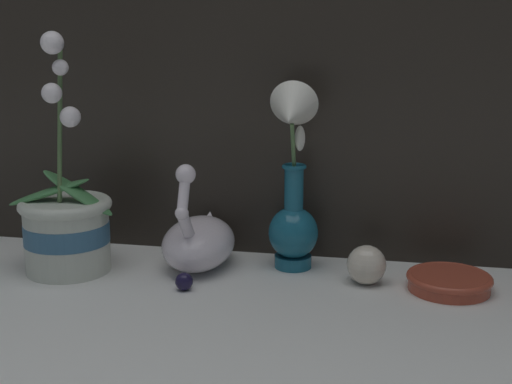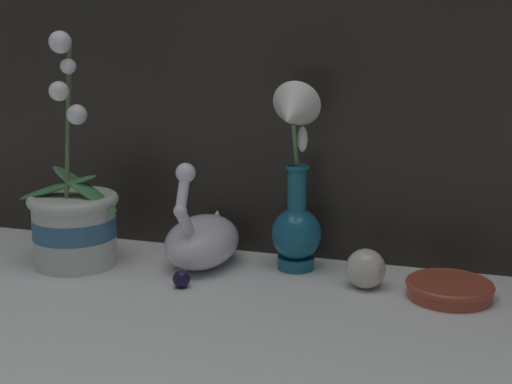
{
  "view_description": "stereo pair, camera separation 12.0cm",
  "coord_description": "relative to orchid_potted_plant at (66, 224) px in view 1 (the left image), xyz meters",
  "views": [
    {
      "loc": [
        0.23,
        -1.02,
        0.43
      ],
      "look_at": [
        -0.0,
        0.13,
        0.15
      ],
      "focal_mm": 50.0,
      "sensor_mm": 36.0,
      "label": 1
    },
    {
      "loc": [
        0.34,
        -0.99,
        0.43
      ],
      "look_at": [
        -0.0,
        0.13,
        0.15
      ],
      "focal_mm": 50.0,
      "sensor_mm": 36.0,
      "label": 2
    }
  ],
  "objects": [
    {
      "name": "amber_dish",
      "position": [
        0.66,
        0.03,
        -0.07
      ],
      "size": [
        0.14,
        0.14,
        0.03
      ],
      "color": "#A8422D",
      "rests_on": "ground_plane"
    },
    {
      "name": "ground_plane",
      "position": [
        0.34,
        -0.1,
        -0.09
      ],
      "size": [
        2.8,
        2.8,
        0.0
      ],
      "primitive_type": "plane",
      "color": "silver"
    },
    {
      "name": "glass_bauble",
      "position": [
        0.23,
        -0.05,
        -0.07
      ],
      "size": [
        0.03,
        0.03,
        0.03
      ],
      "color": "#191433",
      "rests_on": "ground_plane"
    },
    {
      "name": "orchid_potted_plant",
      "position": [
        0.0,
        0.0,
        0.0
      ],
      "size": [
        0.19,
        0.16,
        0.42
      ],
      "color": "beige",
      "rests_on": "ground_plane"
    },
    {
      "name": "glass_sphere",
      "position": [
        0.52,
        0.04,
        -0.05
      ],
      "size": [
        0.07,
        0.07,
        0.07
      ],
      "color": "beige",
      "rests_on": "ground_plane"
    },
    {
      "name": "blue_vase",
      "position": [
        0.39,
        0.08,
        0.06
      ],
      "size": [
        0.09,
        0.13,
        0.34
      ],
      "color": "#195B75",
      "rests_on": "ground_plane"
    },
    {
      "name": "swan_figurine",
      "position": [
        0.22,
        0.06,
        -0.03
      ],
      "size": [
        0.13,
        0.22,
        0.2
      ],
      "color": "white",
      "rests_on": "ground_plane"
    }
  ]
}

